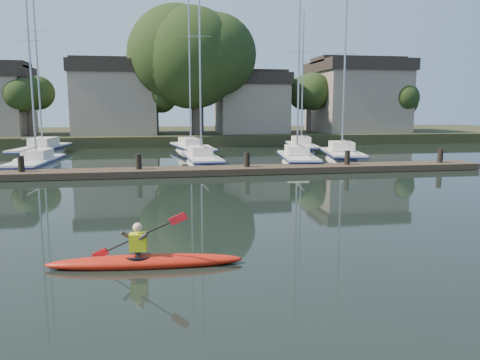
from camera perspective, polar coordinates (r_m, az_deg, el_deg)
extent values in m
plane|color=black|center=(12.53, -0.63, -8.37)|extent=(160.00, 160.00, 0.00)
ellipsoid|color=red|center=(11.40, -11.46, -9.77)|extent=(4.65, 0.94, 0.35)
cylinder|color=black|center=(11.38, -12.26, -9.23)|extent=(0.74, 0.74, 0.09)
imported|color=#312B2E|center=(11.28, -12.32, -7.46)|extent=(0.26, 0.38, 1.00)
cube|color=#C5CE13|center=(11.27, -12.32, -7.40)|extent=(0.41, 0.31, 0.41)
sphere|color=#E3B58E|center=(11.18, -12.38, -5.68)|extent=(0.23, 0.23, 0.23)
cube|color=#483529|center=(26.12, -5.62, 1.10)|extent=(34.00, 2.00, 0.35)
cylinder|color=black|center=(26.97, -25.06, 0.76)|extent=(0.32, 0.32, 1.80)
cylinder|color=black|center=(26.05, -12.22, 1.14)|extent=(0.32, 0.32, 1.80)
cylinder|color=black|center=(26.49, 0.86, 1.47)|extent=(0.32, 0.32, 1.80)
cylinder|color=black|center=(28.23, 12.91, 1.70)|extent=(0.32, 0.32, 1.80)
cylinder|color=black|center=(31.06, 23.18, 1.84)|extent=(0.32, 0.32, 1.80)
ellipsoid|color=silver|center=(31.12, -23.57, 0.66)|extent=(2.51, 8.17, 1.80)
cube|color=silver|center=(31.02, -23.67, 2.22)|extent=(2.33, 6.72, 0.13)
cube|color=navy|center=(31.03, -23.66, 2.08)|extent=(2.41, 6.88, 0.08)
cube|color=silver|center=(31.45, -23.45, 2.96)|extent=(1.47, 2.34, 0.52)
cylinder|color=#9EA0A5|center=(31.19, -24.20, 12.79)|extent=(0.11, 0.11, 11.37)
cylinder|color=#9EA0A5|center=(29.81, -24.45, 3.39)|extent=(0.28, 3.06, 0.08)
cylinder|color=#9EA0A5|center=(31.33, -24.37, 15.27)|extent=(1.52, 0.13, 0.03)
ellipsoid|color=silver|center=(31.01, -4.67, 1.35)|extent=(2.36, 8.61, 1.80)
cube|color=silver|center=(30.91, -4.69, 2.91)|extent=(2.20, 7.07, 0.13)
cube|color=navy|center=(30.92, -4.69, 2.77)|extent=(2.28, 7.24, 0.08)
cube|color=silver|center=(31.38, -4.83, 3.65)|extent=(1.43, 2.44, 0.52)
cylinder|color=#9EA0A5|center=(31.15, -4.91, 14.40)|extent=(0.11, 0.11, 12.32)
cylinder|color=#9EA0A5|center=(29.58, -4.37, 4.13)|extent=(0.22, 3.24, 0.08)
cylinder|color=#9EA0A5|center=(31.32, -4.95, 17.09)|extent=(1.52, 0.09, 0.03)
ellipsoid|color=silver|center=(31.19, 7.01, 1.33)|extent=(3.11, 8.02, 1.86)
cube|color=silver|center=(31.09, 7.05, 2.94)|extent=(2.82, 6.62, 0.14)
cube|color=navy|center=(31.09, 7.04, 2.80)|extent=(2.92, 6.78, 0.08)
cube|color=silver|center=(31.51, 6.92, 3.68)|extent=(1.66, 2.36, 0.54)
cylinder|color=#9EA0A5|center=(31.24, 7.17, 12.93)|extent=(0.12, 0.12, 10.74)
cylinder|color=#9EA0A5|center=(29.86, 7.43, 4.20)|extent=(0.49, 2.95, 0.08)
cylinder|color=#9EA0A5|center=(31.35, 7.22, 15.28)|extent=(1.55, 0.24, 0.03)
ellipsoid|color=silver|center=(33.75, 12.32, 1.70)|extent=(3.73, 7.85, 2.05)
cube|color=silver|center=(33.65, 12.37, 3.34)|extent=(3.35, 6.49, 0.15)
cube|color=navy|center=(33.65, 12.37, 3.20)|extent=(3.47, 6.66, 0.09)
cube|color=silver|center=(34.06, 12.26, 4.09)|extent=(1.90, 2.37, 0.59)
cylinder|color=#9EA0A5|center=(33.80, 12.61, 12.60)|extent=(0.13, 0.13, 10.78)
cylinder|color=#9EA0A5|center=(32.47, 12.79, 4.66)|extent=(0.66, 2.83, 0.09)
cylinder|color=#9EA0A5|center=(33.92, 12.69, 14.78)|extent=(1.70, 0.38, 0.03)
ellipsoid|color=silver|center=(40.02, -22.98, 2.29)|extent=(3.71, 10.10, 2.08)
cube|color=silver|center=(39.93, -23.07, 3.70)|extent=(3.34, 8.32, 0.15)
cube|color=navy|center=(39.94, -23.06, 3.57)|extent=(3.46, 8.53, 0.09)
cube|color=silver|center=(40.45, -22.80, 4.35)|extent=(1.92, 2.96, 0.60)
cylinder|color=#9EA0A5|center=(40.29, -23.55, 13.95)|extent=(0.13, 0.13, 14.25)
cylinder|color=#9EA0A5|center=(38.50, -23.95, 4.79)|extent=(0.63, 3.72, 0.09)
cylinder|color=#9EA0A5|center=(40.50, -23.70, 16.36)|extent=(1.74, 0.29, 0.03)
ellipsoid|color=silver|center=(38.73, -5.88, 2.80)|extent=(3.71, 10.20, 1.90)
cube|color=silver|center=(38.65, -5.91, 4.13)|extent=(3.31, 8.41, 0.14)
cube|color=navy|center=(38.66, -5.90, 4.01)|extent=(3.43, 8.62, 0.08)
cube|color=silver|center=(39.20, -6.12, 4.73)|extent=(1.84, 2.99, 0.55)
cylinder|color=#9EA0A5|center=(39.00, -6.18, 14.53)|extent=(0.12, 0.12, 13.99)
cylinder|color=#9EA0A5|center=(37.14, -5.38, 5.18)|extent=(0.70, 3.76, 0.08)
cylinder|color=#9EA0A5|center=(39.21, -6.22, 16.97)|extent=(1.58, 0.29, 0.03)
ellipsoid|color=silver|center=(40.56, 7.50, 3.04)|extent=(3.32, 8.24, 1.90)
cube|color=silver|center=(40.48, 7.53, 4.31)|extent=(2.99, 6.80, 0.14)
cube|color=navy|center=(40.49, 7.52, 4.20)|extent=(3.10, 6.97, 0.08)
cube|color=silver|center=(40.93, 7.44, 4.89)|extent=(1.73, 2.43, 0.55)
cylinder|color=#9EA0A5|center=(40.67, 7.64, 12.18)|extent=(0.12, 0.12, 11.02)
cylinder|color=#9EA0A5|center=(39.24, 7.81, 5.34)|extent=(0.55, 3.02, 0.08)
cylinder|color=#9EA0A5|center=(40.77, 7.67, 14.03)|extent=(1.59, 0.28, 0.03)
cube|color=#28341A|center=(55.93, -8.00, 5.49)|extent=(90.00, 24.00, 1.00)
cube|color=gray|center=(49.97, -14.81, 8.91)|extent=(8.00, 8.00, 6.00)
cube|color=#312923|center=(50.12, -14.98, 13.02)|extent=(8.40, 8.40, 1.20)
cube|color=gray|center=(50.79, 1.33, 8.63)|extent=(7.00, 7.00, 5.00)
cube|color=#312923|center=(50.87, 1.35, 12.12)|extent=(7.35, 7.35, 1.20)
cube|color=gray|center=(54.43, 13.99, 9.18)|extent=(9.00, 9.00, 6.50)
cube|color=#312923|center=(54.60, 14.14, 13.22)|extent=(9.45, 9.45, 1.20)
cylinder|color=#4B423C|center=(46.97, -5.22, 8.57)|extent=(1.20, 1.20, 5.00)
sphere|color=black|center=(47.21, -5.30, 14.65)|extent=(8.50, 8.50, 8.50)
cylinder|color=#4B423C|center=(49.32, -24.29, 6.68)|extent=(0.48, 0.48, 3.00)
sphere|color=black|center=(49.32, -24.48, 9.58)|extent=(3.40, 3.40, 3.40)
cylinder|color=#4B423C|center=(47.32, -10.12, 7.14)|extent=(0.38, 0.38, 2.80)
sphere|color=black|center=(47.31, -10.19, 9.81)|extent=(2.72, 2.72, 2.72)
cylinder|color=#4B423C|center=(50.88, 8.36, 7.52)|extent=(0.50, 0.50, 3.20)
sphere|color=black|center=(50.89, 8.43, 10.51)|extent=(3.57, 3.57, 3.57)
cylinder|color=#4B423C|center=(53.53, 19.16, 6.87)|extent=(0.41, 0.41, 2.60)
sphere|color=black|center=(53.52, 19.28, 9.17)|extent=(2.89, 2.89, 2.89)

